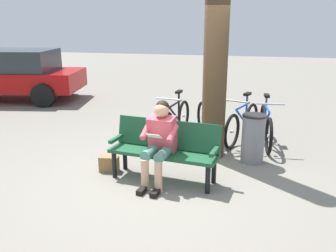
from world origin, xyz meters
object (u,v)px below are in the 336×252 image
bicycle_orange (242,123)px  bicycle_black (176,121)px  handbag (109,164)px  tree_trunk (216,40)px  bicycle_blue (210,122)px  bench (165,146)px  person_reading (160,139)px  bicycle_green (266,126)px  litter_bin (253,138)px  parked_car (10,74)px

bicycle_orange → bicycle_black: 1.30m
handbag → tree_trunk: tree_trunk is taller
bicycle_orange → bicycle_blue: (0.63, 0.07, 0.00)m
handbag → tree_trunk: (-1.49, -1.07, 1.86)m
bench → bicycle_orange: (-1.04, -2.01, -0.15)m
person_reading → bench: bearing=-96.8°
handbag → bicycle_green: size_ratio=0.18×
tree_trunk → bicycle_green: 2.02m
bicycle_orange → bicycle_black: (1.30, 0.10, 0.00)m
litter_bin → bicycle_green: bearing=-103.3°
tree_trunk → parked_car: 7.23m
bicycle_blue → bicycle_black: (0.67, 0.03, 0.00)m
litter_bin → bicycle_orange: bicycle_orange is taller
tree_trunk → bicycle_orange: size_ratio=2.46×
parked_car → bicycle_green: bearing=150.9°
bicycle_black → handbag: bearing=-12.5°
bicycle_green → tree_trunk: bearing=-53.0°
handbag → bicycle_green: bearing=-141.8°
handbag → bicycle_orange: 2.79m
handbag → bicycle_blue: 2.33m
bench → bicycle_orange: bicycle_orange is taller
tree_trunk → bicycle_green: (-0.90, -0.82, -1.62)m
bicycle_green → person_reading: bearing=-41.2°
bicycle_orange → parked_car: parked_car is taller
person_reading → bicycle_black: size_ratio=0.72×
litter_bin → parked_car: parked_car is taller
person_reading → handbag: (0.88, -0.20, -0.54)m
parked_car → bicycle_blue: bearing=148.1°
person_reading → parked_car: parked_car is taller
litter_bin → person_reading: bearing=41.2°
bicycle_blue → bicycle_black: 0.67m
handbag → bicycle_green: 3.06m
litter_bin → bicycle_blue: size_ratio=0.52×
bench → handbag: 1.00m
bench → parked_car: size_ratio=0.37×
handbag → bicycle_blue: bearing=-125.0°
bicycle_black → parked_car: bearing=-106.8°
bench → handbag: size_ratio=5.50×
bicycle_blue → bicycle_green: bearing=65.0°
bench → tree_trunk: (-0.57, -1.11, 1.47)m
handbag → bicycle_orange: (-1.96, -1.97, 0.24)m
handbag → bicycle_black: bicycle_black is taller
handbag → parked_car: (4.87, -4.28, 0.65)m
person_reading → handbag: size_ratio=4.00×
person_reading → bicycle_green: person_reading is taller
bench → bicycle_green: size_ratio=0.98×
parked_car → litter_bin: bearing=143.7°
person_reading → bicycle_black: bearing=-76.4°
bicycle_black → parked_car: 6.04m
person_reading → litter_bin: bearing=-131.3°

